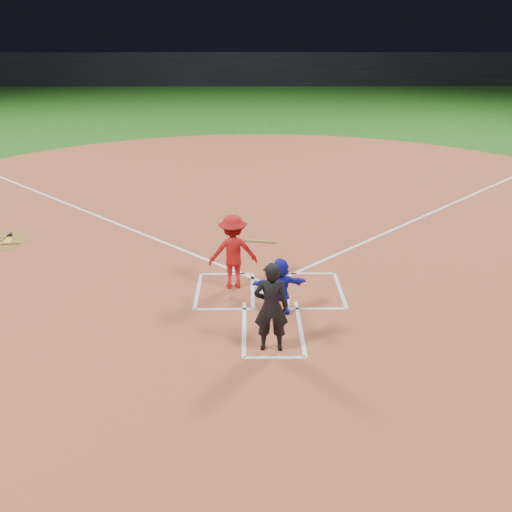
{
  "coord_description": "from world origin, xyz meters",
  "views": [
    {
      "loc": [
        -0.45,
        -11.53,
        5.48
      ],
      "look_at": [
        -0.3,
        -0.4,
        1.0
      ],
      "focal_mm": 40.0,
      "sensor_mm": 36.0,
      "label": 1
    }
  ],
  "objects_px": {
    "umpire": "(271,307)",
    "batter_at_plate": "(233,252)",
    "catcher": "(280,287)",
    "home_plate": "(269,290)"
  },
  "relations": [
    {
      "from": "catcher",
      "to": "batter_at_plate",
      "type": "distance_m",
      "value": 1.67
    },
    {
      "from": "catcher",
      "to": "batter_at_plate",
      "type": "height_order",
      "value": "batter_at_plate"
    },
    {
      "from": "home_plate",
      "to": "umpire",
      "type": "distance_m",
      "value": 2.63
    },
    {
      "from": "umpire",
      "to": "batter_at_plate",
      "type": "xyz_separation_m",
      "value": [
        -0.74,
        2.71,
        -0.01
      ]
    },
    {
      "from": "home_plate",
      "to": "batter_at_plate",
      "type": "bearing_deg",
      "value": -15.43
    },
    {
      "from": "umpire",
      "to": "batter_at_plate",
      "type": "bearing_deg",
      "value": -74.27
    },
    {
      "from": "catcher",
      "to": "home_plate",
      "type": "bearing_deg",
      "value": -88.86
    },
    {
      "from": "catcher",
      "to": "umpire",
      "type": "distance_m",
      "value": 1.42
    },
    {
      "from": "home_plate",
      "to": "umpire",
      "type": "bearing_deg",
      "value": 88.61
    },
    {
      "from": "catcher",
      "to": "umpire",
      "type": "height_order",
      "value": "umpire"
    }
  ]
}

